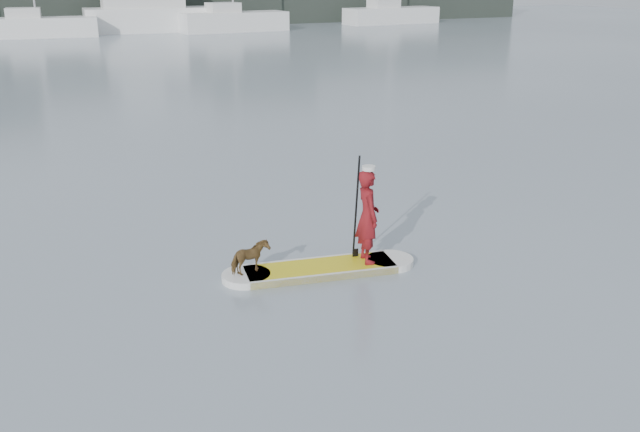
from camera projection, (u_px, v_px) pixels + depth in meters
name	position (u px, v px, depth m)	size (l,w,h in m)	color
ground	(298.00, 198.00, 15.85)	(140.00, 140.00, 0.00)	slate
paddleboard	(320.00, 269.00, 11.93)	(3.27, 1.17, 0.12)	gold
paddler	(368.00, 216.00, 11.85)	(0.58, 0.38, 1.60)	maroon
white_cap	(369.00, 168.00, 11.58)	(0.22, 0.22, 0.07)	silver
dog	(250.00, 258.00, 11.53)	(0.29, 0.64, 0.54)	#50351B
paddle	(356.00, 219.00, 12.07)	(0.10, 0.30, 2.00)	black
sailboat_d	(36.00, 25.00, 52.99)	(8.77, 3.43, 12.62)	white
sailboat_e	(233.00, 20.00, 58.00)	(8.92, 3.50, 12.65)	white
sailboat_f	(391.00, 13.00, 66.36)	(9.42, 3.68, 13.76)	white
motor_yacht_a	(151.00, 7.00, 57.48)	(11.73, 4.16, 6.94)	white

